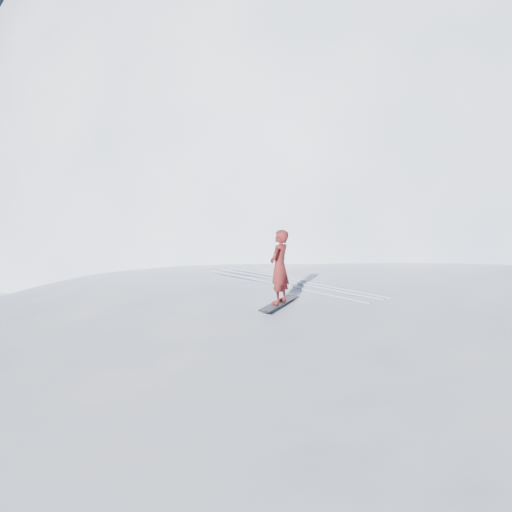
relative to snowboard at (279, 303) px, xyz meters
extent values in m
plane|color=white|center=(3.44, -2.92, -2.41)|extent=(400.00, 400.00, 0.00)
ellipsoid|color=white|center=(4.44, 0.08, -2.41)|extent=(36.00, 28.00, 4.80)
ellipsoid|color=white|center=(25.44, 23.08, -2.41)|extent=(60.00, 56.00, 56.00)
ellipsoid|color=white|center=(13.44, 17.08, -2.41)|extent=(28.00, 24.00, 18.00)
ellipsoid|color=white|center=(-0.56, -4.92, -2.41)|extent=(6.00, 5.40, 0.80)
ellipsoid|color=white|center=(1.44, 3.08, -2.41)|extent=(7.00, 6.30, 1.00)
ellipsoid|color=white|center=(10.44, 1.08, -2.41)|extent=(4.00, 3.60, 0.60)
cube|color=black|center=(0.00, 0.00, 0.00)|extent=(1.69, 1.01, 0.03)
imported|color=maroon|center=(0.00, 0.00, 0.96)|extent=(0.82, 0.70, 1.90)
cube|color=silver|center=(1.32, 1.55, 0.01)|extent=(1.25, 5.89, 0.04)
cube|color=silver|center=(1.80, 1.55, 0.01)|extent=(1.41, 5.86, 0.04)
cube|color=silver|center=(2.11, 1.55, 0.01)|extent=(1.32, 5.88, 0.04)
camera|label=1|loc=(-8.96, -11.03, 4.00)|focal=40.00mm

